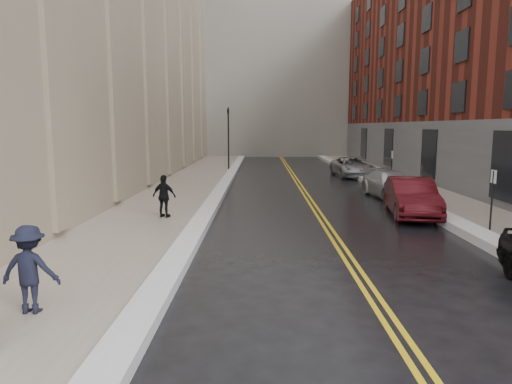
{
  "coord_description": "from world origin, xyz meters",
  "views": [
    {
      "loc": [
        0.04,
        -7.36,
        3.67
      ],
      "look_at": [
        -0.11,
        7.03,
        1.6
      ],
      "focal_mm": 32.0,
      "sensor_mm": 36.0,
      "label": 1
    }
  ],
  "objects_px": {
    "car_silver_far": "(352,167)",
    "pedestrian_c": "(164,196)",
    "car_silver_near": "(391,184)",
    "pedestrian_b": "(30,269)",
    "car_maroon": "(411,197)"
  },
  "relations": [
    {
      "from": "car_silver_far",
      "to": "pedestrian_c",
      "type": "xyz_separation_m",
      "value": [
        -10.52,
        -16.04,
        0.25
      ]
    },
    {
      "from": "car_silver_near",
      "to": "car_silver_far",
      "type": "relative_size",
      "value": 0.92
    },
    {
      "from": "car_silver_near",
      "to": "pedestrian_c",
      "type": "bearing_deg",
      "value": -156.78
    },
    {
      "from": "pedestrian_b",
      "to": "car_maroon",
      "type": "bearing_deg",
      "value": -135.63
    },
    {
      "from": "pedestrian_c",
      "to": "car_silver_far",
      "type": "bearing_deg",
      "value": -106.01
    },
    {
      "from": "car_silver_near",
      "to": "pedestrian_c",
      "type": "xyz_separation_m",
      "value": [
        -10.52,
        -6.04,
        0.28
      ]
    },
    {
      "from": "car_maroon",
      "to": "car_silver_near",
      "type": "distance_m",
      "value": 4.97
    },
    {
      "from": "car_maroon",
      "to": "pedestrian_b",
      "type": "bearing_deg",
      "value": -127.72
    },
    {
      "from": "car_silver_near",
      "to": "pedestrian_c",
      "type": "height_order",
      "value": "pedestrian_c"
    },
    {
      "from": "car_silver_near",
      "to": "car_silver_far",
      "type": "distance_m",
      "value": 9.99
    },
    {
      "from": "car_silver_far",
      "to": "pedestrian_b",
      "type": "xyz_separation_m",
      "value": [
        -11.13,
        -25.27,
        0.27
      ]
    },
    {
      "from": "car_silver_near",
      "to": "car_silver_far",
      "type": "bearing_deg",
      "value": 83.36
    },
    {
      "from": "car_silver_near",
      "to": "pedestrian_b",
      "type": "relative_size",
      "value": 2.84
    },
    {
      "from": "car_silver_far",
      "to": "pedestrian_b",
      "type": "bearing_deg",
      "value": -117.2
    },
    {
      "from": "car_silver_near",
      "to": "pedestrian_b",
      "type": "distance_m",
      "value": 18.9
    }
  ]
}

